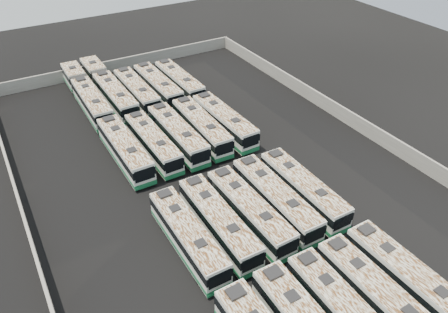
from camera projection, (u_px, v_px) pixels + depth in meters
ground at (219, 174)px, 54.14m from camera, size 140.00×140.00×0.00m
perimeter_wall at (219, 167)px, 53.51m from camera, size 45.20×73.20×2.20m
bus_front_right at (378, 298)px, 36.96m from camera, size 2.77×12.91×3.64m
bus_front_far_right at (409, 281)px, 38.42m from camera, size 2.98×13.06×3.67m
bus_midfront_far_left at (188, 236)px, 42.87m from camera, size 2.70×12.76×3.60m
bus_midfront_left at (219, 222)px, 44.46m from camera, size 2.89×13.04×3.67m
bus_midfront_center at (249, 211)px, 45.79m from camera, size 2.95×13.07×3.67m
bus_midfront_right at (275, 199)px, 47.32m from camera, size 2.96×13.36×3.76m
bus_midfront_far_right at (303, 189)px, 48.78m from camera, size 2.83×12.97×3.65m
bus_midback_far_left at (125, 149)px, 55.19m from camera, size 2.89×13.36×3.76m
bus_midback_left at (153, 143)px, 56.56m from camera, size 2.89×12.83×3.61m
bus_midback_center at (178, 135)px, 58.07m from camera, size 2.88×13.34×3.76m
bus_midback_right at (201, 127)px, 59.67m from camera, size 3.11×13.31×3.74m
bus_midback_far_right at (224, 121)px, 60.95m from camera, size 3.14×13.32×3.74m
bus_back_far_left at (86, 94)px, 67.97m from camera, size 3.00×20.38×3.69m
bus_back_left at (108, 88)px, 69.54m from camera, size 2.93×20.83×3.78m
bus_back_center at (137, 92)px, 68.45m from camera, size 2.83×13.16×3.71m
bus_back_right at (158, 86)px, 69.97m from camera, size 3.00×13.36×3.76m
bus_back_far_right at (179, 82)px, 71.35m from camera, size 2.95×13.05×3.67m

